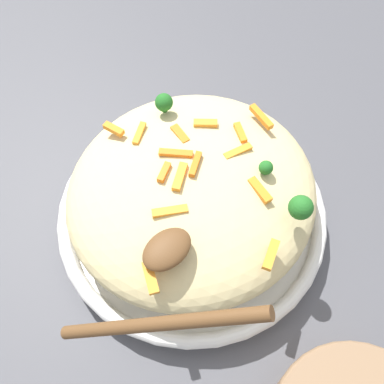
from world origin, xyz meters
name	(u,v)px	position (x,y,z in m)	size (l,w,h in m)	color
ground_plane	(192,221)	(0.00, 0.00, 0.00)	(2.40, 2.40, 0.00)	#4C4C51
serving_bowl	(192,213)	(0.00, 0.00, 0.02)	(0.36, 0.36, 0.04)	white
pasta_mound	(192,190)	(0.00, 0.00, 0.08)	(0.32, 0.30, 0.10)	#DBC689
carrot_piece_0	(139,133)	(-0.01, 0.09, 0.13)	(0.03, 0.01, 0.01)	orange
carrot_piece_1	(260,190)	(0.04, -0.07, 0.13)	(0.03, 0.01, 0.01)	orange
carrot_piece_2	(150,278)	(-0.12, -0.07, 0.13)	(0.03, 0.01, 0.01)	orange
carrot_piece_3	(238,152)	(0.06, -0.02, 0.13)	(0.04, 0.01, 0.01)	orange
carrot_piece_4	(271,255)	(-0.01, -0.13, 0.13)	(0.03, 0.01, 0.01)	orange
carrot_piece_5	(173,155)	(0.00, 0.03, 0.13)	(0.04, 0.01, 0.01)	orange
carrot_piece_6	(114,129)	(-0.03, 0.11, 0.13)	(0.03, 0.01, 0.01)	orange
carrot_piece_7	(205,124)	(0.06, 0.04, 0.13)	(0.03, 0.01, 0.01)	orange
carrot_piece_8	(170,211)	(-0.05, -0.02, 0.13)	(0.04, 0.01, 0.01)	orange
carrot_piece_9	(180,134)	(0.03, 0.05, 0.13)	(0.03, 0.01, 0.01)	orange
carrot_piece_10	(241,133)	(0.08, 0.00, 0.13)	(0.03, 0.01, 0.01)	orange
carrot_piece_11	(259,115)	(0.12, 0.00, 0.13)	(0.04, 0.01, 0.01)	orange
carrot_piece_12	(164,173)	(-0.03, 0.02, 0.13)	(0.03, 0.01, 0.01)	orange
carrot_piece_13	(197,166)	(0.01, 0.00, 0.14)	(0.03, 0.01, 0.01)	orange
carrot_piece_14	(183,179)	(-0.02, 0.00, 0.13)	(0.04, 0.01, 0.01)	orange
broccoli_floret_0	(266,168)	(0.06, -0.06, 0.14)	(0.02, 0.02, 0.02)	#205B1C
broccoli_floret_1	(164,103)	(0.04, 0.09, 0.14)	(0.02, 0.02, 0.03)	#205B1C
broccoli_floret_2	(301,208)	(0.05, -0.12, 0.14)	(0.03, 0.03, 0.03)	#205B1C
serving_spoon	(163,276)	(-0.11, -0.08, 0.16)	(0.16, 0.15, 0.11)	brown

